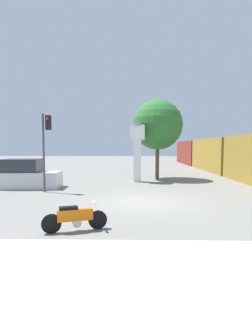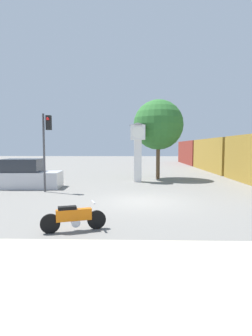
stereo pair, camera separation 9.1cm
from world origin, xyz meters
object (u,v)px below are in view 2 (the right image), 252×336
Objects in this scene: motorcycle at (74,217)px; parked_car at (25,176)px; freight_train at (218,155)px; traffic_light at (46,139)px; street_tree at (158,125)px; clock_tower at (138,142)px.

parked_car reaches higher than motorcycle.
freight_train is at bearing 35.38° from parked_car.
parked_car is (-1.84, 1.43, -2.25)m from traffic_light.
parked_car is at bearing -150.56° from street_tree.
freight_train is 19.65m from traffic_light.
traffic_light is (-3.06, 6.83, 2.59)m from motorcycle.
traffic_light reaches higher than clock_tower.
traffic_light is (-5.17, -4.47, 0.14)m from clock_tower.
freight_train reaches higher than motorcycle.
clock_tower is at bearing -133.31° from freight_train.
traffic_light is at bearing -40.40° from parked_car.
parked_car is (-4.90, 8.26, 0.33)m from motorcycle.
traffic_light reaches higher than motorcycle.
clock_tower reaches higher than freight_train.
motorcycle is 0.30× the size of street_tree.
motorcycle is at bearing -117.83° from freight_train.
clock_tower is 2.83m from street_tree.
traffic_light is 1.02× the size of parked_car.
street_tree is at bearing 42.81° from traffic_light.
street_tree is 1.45× the size of parked_car.
traffic_light is 9.37m from street_tree.
street_tree reaches higher than freight_train.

